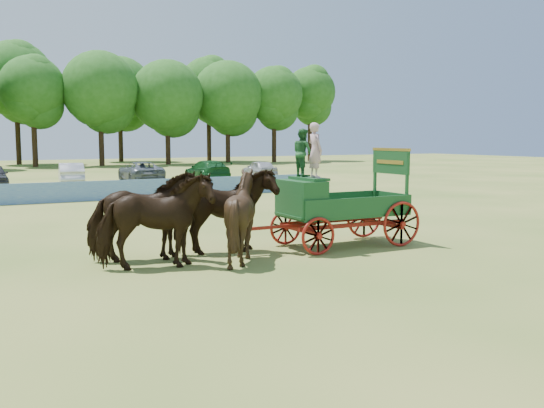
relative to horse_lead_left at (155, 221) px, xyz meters
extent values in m
plane|color=#A09448|center=(2.88, -0.36, -1.23)|extent=(160.00, 160.00, 0.00)
imported|color=black|center=(0.00, 0.00, 0.00)|extent=(3.09, 1.80, 2.45)
imported|color=black|center=(0.00, 1.10, 0.00)|extent=(3.08, 1.78, 2.45)
imported|color=black|center=(2.40, 0.00, 0.00)|extent=(2.66, 2.49, 2.46)
imported|color=black|center=(2.40, 1.10, 0.00)|extent=(2.98, 1.51, 2.45)
cube|color=#A52510|center=(4.60, 0.55, -0.63)|extent=(0.12, 2.00, 0.12)
cube|color=#A52510|center=(7.60, 0.55, -0.63)|extent=(0.12, 2.00, 0.12)
cube|color=#A52510|center=(6.10, 0.00, -0.51)|extent=(3.80, 0.10, 0.12)
cube|color=#A52510|center=(6.10, 1.10, -0.51)|extent=(3.80, 0.10, 0.12)
cube|color=#A52510|center=(3.70, 0.55, -0.48)|extent=(2.80, 0.09, 0.09)
cube|color=#194C22|center=(6.10, 0.55, -0.23)|extent=(3.80, 1.80, 0.10)
cube|color=#194C22|center=(6.10, -0.33, 0.07)|extent=(3.80, 0.06, 0.55)
cube|color=#194C22|center=(6.10, 1.43, 0.07)|extent=(3.80, 0.06, 0.55)
cube|color=#194C22|center=(7.98, 0.55, 0.07)|extent=(0.06, 1.80, 0.55)
cube|color=#194C22|center=(4.60, 0.55, 0.32)|extent=(0.85, 1.70, 1.05)
cube|color=#194C22|center=(4.85, 0.55, 0.89)|extent=(0.55, 1.50, 0.08)
cube|color=#194C22|center=(4.22, 0.55, 0.12)|extent=(0.10, 1.60, 0.65)
cube|color=#194C22|center=(4.40, 0.55, -0.18)|extent=(0.55, 1.60, 0.06)
cube|color=#194C22|center=(7.90, -0.25, 0.72)|extent=(0.08, 0.08, 1.80)
cube|color=#194C22|center=(7.90, 1.35, 0.72)|extent=(0.08, 0.08, 1.80)
cube|color=#194C22|center=(7.90, 0.55, 1.32)|extent=(0.07, 1.75, 0.75)
cube|color=gold|center=(7.90, 0.55, 1.72)|extent=(0.08, 1.80, 0.09)
cube|color=gold|center=(7.86, 0.55, 1.32)|extent=(0.02, 1.30, 0.12)
torus|color=#A52510|center=(4.60, -0.40, -0.68)|extent=(1.09, 0.09, 1.09)
torus|color=#A52510|center=(4.60, 1.50, -0.68)|extent=(1.09, 0.09, 1.09)
torus|color=#A52510|center=(7.60, -0.40, -0.53)|extent=(1.39, 0.09, 1.39)
torus|color=#A52510|center=(7.60, 1.50, -0.53)|extent=(1.39, 0.09, 1.39)
imported|color=#C99AA2|center=(4.85, 0.20, 1.73)|extent=(0.38, 0.58, 1.60)
imported|color=#225C2A|center=(4.85, 0.90, 1.65)|extent=(0.54, 0.70, 1.43)
cube|color=#1F53AC|center=(1.88, 17.64, -0.70)|extent=(26.00, 0.08, 1.05)
imported|color=silver|center=(2.97, 29.87, -0.46)|extent=(2.14, 4.79, 1.53)
imported|color=slate|center=(8.06, 30.14, -0.47)|extent=(2.65, 5.52, 1.52)
imported|color=#144C1E|center=(12.79, 28.50, -0.44)|extent=(2.31, 5.47, 1.58)
imported|color=#B2B2B7|center=(17.72, 29.40, -0.49)|extent=(2.07, 4.43, 1.47)
cylinder|color=#382314|center=(3.82, 57.85, 1.15)|extent=(0.60, 0.60, 4.76)
sphere|color=#1F5416|center=(3.82, 57.85, 7.54)|extent=(7.19, 7.19, 7.19)
cylinder|color=#382314|center=(11.01, 57.01, 1.18)|extent=(0.60, 0.60, 4.81)
sphere|color=#1F5416|center=(11.01, 57.01, 7.63)|extent=(8.74, 8.74, 8.74)
cylinder|color=#382314|center=(19.03, 56.99, 1.03)|extent=(0.60, 0.60, 4.51)
sphere|color=#1F5416|center=(19.03, 56.99, 7.07)|extent=(8.77, 8.77, 8.77)
cylinder|color=#382314|center=(27.14, 57.24, 1.10)|extent=(0.60, 0.60, 4.66)
sphere|color=#1F5416|center=(27.14, 57.24, 7.36)|extent=(8.95, 8.95, 8.95)
cylinder|color=#382314|center=(33.67, 56.84, 1.19)|extent=(0.60, 0.60, 4.83)
sphere|color=#1F5416|center=(33.67, 56.84, 7.67)|extent=(7.57, 7.57, 7.57)
cylinder|color=#382314|center=(40.25, 58.49, 1.37)|extent=(0.60, 0.60, 5.20)
sphere|color=#1F5416|center=(40.25, 58.49, 8.36)|extent=(7.04, 7.04, 7.04)
cylinder|color=#382314|center=(2.78, 65.03, 1.60)|extent=(0.60, 0.60, 5.66)
sphere|color=#1F5416|center=(2.78, 65.03, 9.20)|extent=(8.91, 8.91, 8.91)
cylinder|color=#382314|center=(15.90, 67.71, 1.36)|extent=(0.60, 0.60, 5.17)
sphere|color=#1F5416|center=(15.90, 67.71, 8.30)|extent=(9.18, 9.18, 9.18)
cylinder|color=#382314|center=(27.05, 63.52, 1.56)|extent=(0.60, 0.60, 5.57)
sphere|color=#1F5416|center=(27.05, 63.52, 9.04)|extent=(7.94, 7.94, 7.94)
camera|label=1|loc=(-4.45, -14.73, 2.11)|focal=40.00mm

